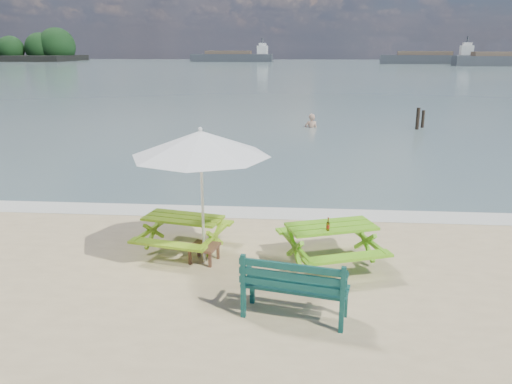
# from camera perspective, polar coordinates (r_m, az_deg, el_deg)

# --- Properties ---
(sea) EXTENTS (300.00, 300.00, 0.00)m
(sea) POSITION_cam_1_polar(r_m,az_deg,el_deg) (92.00, 4.30, 13.75)
(sea) COLOR slate
(sea) RESTS_ON ground
(foam_strip) EXTENTS (22.00, 0.90, 0.01)m
(foam_strip) POSITION_cam_1_polar(r_m,az_deg,el_deg) (12.17, 0.90, -2.40)
(foam_strip) COLOR silver
(foam_strip) RESTS_ON ground
(picnic_table_left) EXTENTS (1.83, 1.96, 0.72)m
(picnic_table_left) POSITION_cam_1_polar(r_m,az_deg,el_deg) (9.94, -8.25, -4.85)
(picnic_table_left) COLOR #7CAC1A
(picnic_table_left) RESTS_ON ground
(picnic_table_right) EXTENTS (2.10, 2.20, 0.76)m
(picnic_table_right) POSITION_cam_1_polar(r_m,az_deg,el_deg) (9.38, 8.52, -6.04)
(picnic_table_right) COLOR #65B31B
(picnic_table_right) RESTS_ON ground
(park_bench) EXTENTS (1.64, 0.84, 0.96)m
(park_bench) POSITION_cam_1_polar(r_m,az_deg,el_deg) (7.61, 4.43, -12.04)
(park_bench) COLOR #0F403A
(park_bench) RESTS_ON ground
(side_table) EXTENTS (0.60, 0.60, 0.33)m
(side_table) POSITION_cam_1_polar(r_m,az_deg,el_deg) (9.50, -5.95, -6.95)
(side_table) COLOR brown
(side_table) RESTS_ON ground
(patio_umbrella) EXTENTS (3.02, 3.02, 2.49)m
(patio_umbrella) POSITION_cam_1_polar(r_m,az_deg,el_deg) (8.89, -6.34, 5.53)
(patio_umbrella) COLOR silver
(patio_umbrella) RESTS_ON ground
(beer_bottle) EXTENTS (0.06, 0.06, 0.24)m
(beer_bottle) POSITION_cam_1_polar(r_m,az_deg,el_deg) (8.94, 8.22, -3.90)
(beer_bottle) COLOR #975816
(beer_bottle) RESTS_ON picnic_table_right
(swimmer) EXTENTS (0.71, 0.51, 1.84)m
(swimmer) POSITION_cam_1_polar(r_m,az_deg,el_deg) (25.57, 6.32, 6.85)
(swimmer) COLOR tan
(swimmer) RESTS_ON ground
(mooring_pilings) EXTENTS (0.57, 0.77, 1.26)m
(mooring_pilings) POSITION_cam_1_polar(r_m,az_deg,el_deg) (26.20, 18.20, 7.74)
(mooring_pilings) COLOR black
(mooring_pilings) RESTS_ON ground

